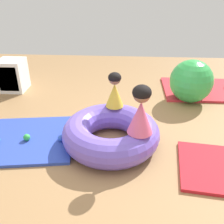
# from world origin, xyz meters

# --- Properties ---
(ground_plane) EXTENTS (8.00, 8.00, 0.00)m
(ground_plane) POSITION_xyz_m (0.00, 0.00, 0.00)
(ground_plane) COLOR #9E7549
(gym_mat_near_left) EXTENTS (1.28, 1.21, 0.04)m
(gym_mat_near_left) POSITION_xyz_m (-1.16, 0.09, 0.02)
(gym_mat_near_left) COLOR #2D47B7
(gym_mat_near_left) RESTS_ON ground
(gym_mat_far_left) EXTENTS (1.55, 1.06, 0.04)m
(gym_mat_far_left) POSITION_xyz_m (1.54, 1.87, 0.02)
(gym_mat_far_left) COLOR red
(gym_mat_far_left) RESTS_ON ground
(inflatable_cushion) EXTENTS (1.19, 1.19, 0.35)m
(inflatable_cushion) POSITION_xyz_m (-0.09, 0.07, 0.17)
(inflatable_cushion) COLOR #7056D1
(inflatable_cushion) RESTS_ON ground
(child_in_pink) EXTENTS (0.39, 0.39, 0.56)m
(child_in_pink) POSITION_xyz_m (0.25, -0.15, 0.62)
(child_in_pink) COLOR #E5608E
(child_in_pink) RESTS_ON inflatable_cushion
(child_in_yellow) EXTENTS (0.31, 0.31, 0.46)m
(child_in_yellow) POSITION_xyz_m (-0.07, 0.47, 0.57)
(child_in_yellow) COLOR yellow
(child_in_yellow) RESTS_ON inflatable_cushion
(play_ball_green) EXTENTS (0.09, 0.09, 0.09)m
(play_ball_green) POSITION_xyz_m (-1.15, 0.04, 0.08)
(play_ball_green) COLOR green
(play_ball_green) RESTS_ON gym_mat_near_left
(play_ball_blue) EXTENTS (0.08, 0.08, 0.08)m
(play_ball_blue) POSITION_xyz_m (-0.71, 0.05, 0.08)
(play_ball_blue) COLOR blue
(play_ball_blue) RESTS_ON gym_mat_near_left
(exercise_ball_large) EXTENTS (0.70, 0.70, 0.70)m
(exercise_ball_large) POSITION_xyz_m (1.13, 1.42, 0.35)
(exercise_ball_large) COLOR green
(exercise_ball_large) RESTS_ON ground
(storage_cube) EXTENTS (0.44, 0.44, 0.56)m
(storage_cube) POSITION_xyz_m (-1.98, 1.67, 0.28)
(storage_cube) COLOR white
(storage_cube) RESTS_ON ground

